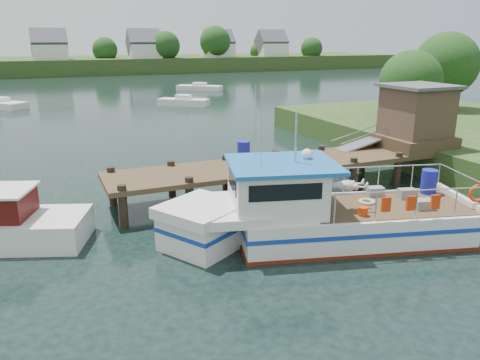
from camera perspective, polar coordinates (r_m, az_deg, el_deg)
name	(u,v)px	position (r m, az deg, el deg)	size (l,w,h in m)	color
ground_plane	(248,197)	(20.29, 0.93, -2.06)	(160.00, 160.00, 0.00)	black
far_shore	(78,62)	(100.29, -19.19, 13.43)	(140.00, 42.55, 9.22)	#31491E
dock	(373,134)	(23.07, 15.96, 5.38)	(16.60, 3.00, 4.78)	#473521
lobster_boat	(315,214)	(15.85, 9.08, -4.17)	(10.80, 5.41, 5.23)	silver
moored_far	(199,87)	(63.09, -4.96, 11.18)	(5.89, 5.17, 1.00)	silver
moored_b	(184,102)	(48.43, -6.89, 9.45)	(5.08, 4.44, 1.12)	silver
moored_c	(365,115)	(40.78, 15.05, 7.67)	(8.10, 3.93, 1.23)	silver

